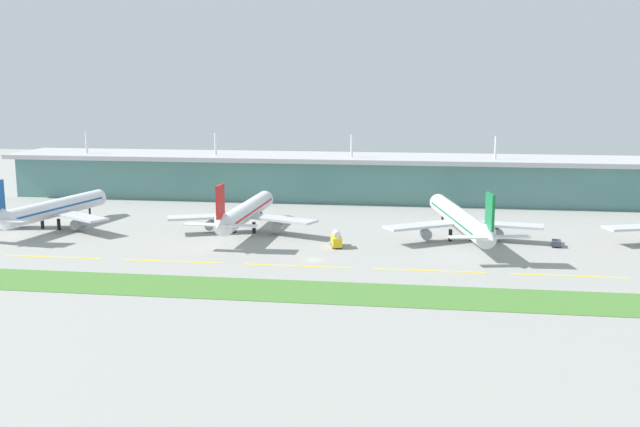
{
  "coord_description": "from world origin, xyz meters",
  "views": [
    {
      "loc": [
        29.14,
        -187.25,
        46.68
      ],
      "look_at": [
        -2.83,
        31.5,
        7.0
      ],
      "focal_mm": 40.6,
      "sensor_mm": 36.0,
      "label": 1
    }
  ],
  "objects_px": {
    "airliner_near_middle": "(245,212)",
    "fuel_truck": "(336,239)",
    "airliner_far_middle": "(460,219)",
    "airliner_nearest": "(53,209)",
    "pushback_tug": "(556,243)"
  },
  "relations": [
    {
      "from": "fuel_truck",
      "to": "pushback_tug",
      "type": "relative_size",
      "value": 1.63
    },
    {
      "from": "fuel_truck",
      "to": "pushback_tug",
      "type": "xyz_separation_m",
      "value": [
        63.36,
        9.52,
        -1.16
      ]
    },
    {
      "from": "airliner_far_middle",
      "to": "fuel_truck",
      "type": "bearing_deg",
      "value": -157.5
    },
    {
      "from": "airliner_near_middle",
      "to": "pushback_tug",
      "type": "distance_m",
      "value": 95.16
    },
    {
      "from": "airliner_far_middle",
      "to": "pushback_tug",
      "type": "xyz_separation_m",
      "value": [
        27.48,
        -5.34,
        -5.36
      ]
    },
    {
      "from": "airliner_nearest",
      "to": "pushback_tug",
      "type": "relative_size",
      "value": 12.53
    },
    {
      "from": "airliner_far_middle",
      "to": "airliner_near_middle",
      "type": "bearing_deg",
      "value": 178.33
    },
    {
      "from": "airliner_near_middle",
      "to": "airliner_far_middle",
      "type": "bearing_deg",
      "value": -1.67
    },
    {
      "from": "airliner_near_middle",
      "to": "airliner_far_middle",
      "type": "height_order",
      "value": "same"
    },
    {
      "from": "airliner_far_middle",
      "to": "fuel_truck",
      "type": "relative_size",
      "value": 9.16
    },
    {
      "from": "airliner_nearest",
      "to": "airliner_far_middle",
      "type": "xyz_separation_m",
      "value": [
        131.04,
        1.1,
        0.01
      ]
    },
    {
      "from": "airliner_nearest",
      "to": "fuel_truck",
      "type": "distance_m",
      "value": 96.25
    },
    {
      "from": "fuel_truck",
      "to": "airliner_nearest",
      "type": "bearing_deg",
      "value": 171.77
    },
    {
      "from": "airliner_near_middle",
      "to": "airliner_far_middle",
      "type": "relative_size",
      "value": 0.89
    },
    {
      "from": "airliner_near_middle",
      "to": "fuel_truck",
      "type": "relative_size",
      "value": 8.14
    }
  ]
}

